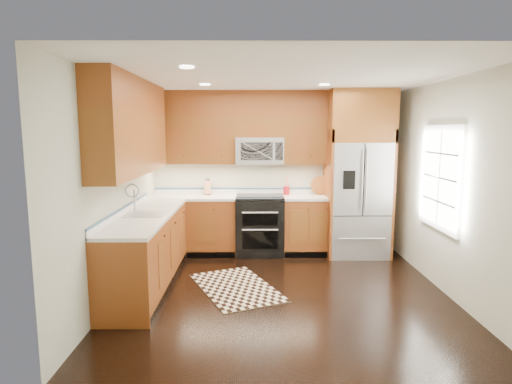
{
  "coord_description": "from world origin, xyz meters",
  "views": [
    {
      "loc": [
        -0.37,
        -5.07,
        1.99
      ],
      "look_at": [
        -0.32,
        0.6,
        1.16
      ],
      "focal_mm": 30.0,
      "sensor_mm": 36.0,
      "label": 1
    }
  ],
  "objects_px": {
    "refrigerator": "(358,174)",
    "rug": "(236,287)",
    "knife_block": "(208,188)",
    "range": "(260,225)",
    "utensil_crock": "(287,189)"
  },
  "relations": [
    {
      "from": "rug",
      "to": "refrigerator",
      "type": "bearing_deg",
      "value": 14.77
    },
    {
      "from": "utensil_crock",
      "to": "rug",
      "type": "bearing_deg",
      "value": -114.42
    },
    {
      "from": "refrigerator",
      "to": "utensil_crock",
      "type": "distance_m",
      "value": 1.16
    },
    {
      "from": "refrigerator",
      "to": "rug",
      "type": "height_order",
      "value": "refrigerator"
    },
    {
      "from": "utensil_crock",
      "to": "knife_block",
      "type": "bearing_deg",
      "value": 177.63
    },
    {
      "from": "refrigerator",
      "to": "range",
      "type": "bearing_deg",
      "value": 178.6
    },
    {
      "from": "utensil_crock",
      "to": "range",
      "type": "bearing_deg",
      "value": -160.26
    },
    {
      "from": "range",
      "to": "knife_block",
      "type": "relative_size",
      "value": 3.5
    },
    {
      "from": "refrigerator",
      "to": "knife_block",
      "type": "xyz_separation_m",
      "value": [
        -2.4,
        0.25,
        -0.25
      ]
    },
    {
      "from": "knife_block",
      "to": "range",
      "type": "bearing_deg",
      "value": -13.96
    },
    {
      "from": "refrigerator",
      "to": "rug",
      "type": "xyz_separation_m",
      "value": [
        -1.88,
        -1.49,
        -1.3
      ]
    },
    {
      "from": "refrigerator",
      "to": "utensil_crock",
      "type": "xyz_separation_m",
      "value": [
        -1.11,
        0.2,
        -0.26
      ]
    },
    {
      "from": "range",
      "to": "rug",
      "type": "bearing_deg",
      "value": -102.03
    },
    {
      "from": "rug",
      "to": "knife_block",
      "type": "distance_m",
      "value": 2.1
    },
    {
      "from": "refrigerator",
      "to": "knife_block",
      "type": "distance_m",
      "value": 2.43
    }
  ]
}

